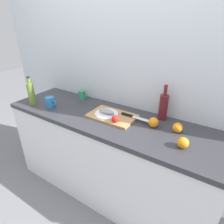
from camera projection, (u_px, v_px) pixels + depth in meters
ground_plane at (108, 189)px, 2.10m from camera, size 12.00×12.00×0.00m
back_wall at (125, 70)px, 1.79m from camera, size 3.20×0.05×2.50m
kitchen_counter at (107, 156)px, 1.90m from camera, size 2.00×0.60×0.90m
cutting_board at (112, 116)px, 1.69m from camera, size 0.42×0.27×0.02m
white_plate at (106, 114)px, 1.69m from camera, size 0.21×0.21×0.01m
fish_fillet at (106, 111)px, 1.68m from camera, size 0.16×0.07×0.04m
chef_knife at (132, 116)px, 1.64m from camera, size 0.29×0.04×0.02m
tomato_0 at (115, 119)px, 1.56m from camera, size 0.06×0.06×0.06m
olive_oil_bottle at (31, 93)px, 1.90m from camera, size 0.06×0.06×0.29m
wine_bottle at (163, 106)px, 1.61m from camera, size 0.07×0.07×0.31m
coffee_mug_0 at (82, 95)px, 2.05m from camera, size 0.12×0.08×0.10m
coffee_mug_1 at (50, 102)px, 1.86m from camera, size 0.12×0.08×0.10m
orange_0 at (153, 122)px, 1.52m from camera, size 0.08×0.08×0.08m
orange_1 at (183, 143)px, 1.28m from camera, size 0.08×0.08×0.08m
orange_2 at (178, 128)px, 1.45m from camera, size 0.08×0.08×0.08m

